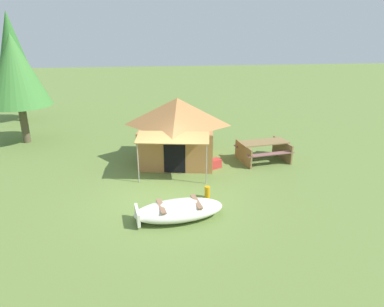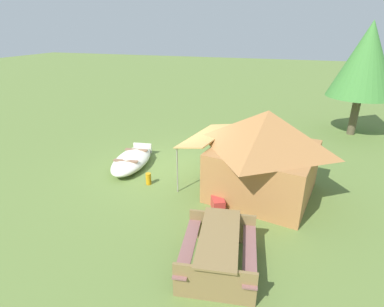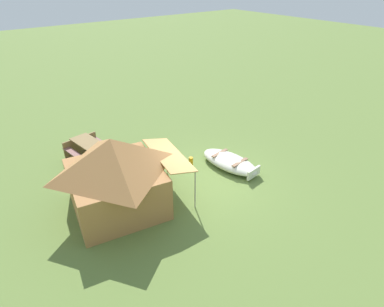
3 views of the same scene
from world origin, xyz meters
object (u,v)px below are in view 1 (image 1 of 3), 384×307
canvas_cabin_tent (177,129)px  picnic_table (263,149)px  pine_tree_back_left (12,52)px  cooler_box (215,164)px  beached_rowboat (179,210)px  pine_tree_back_right (15,71)px  fuel_can (207,192)px

canvas_cabin_tent → picnic_table: canvas_cabin_tent is taller
picnic_table → pine_tree_back_left: 14.23m
picnic_table → cooler_box: bearing=-166.1°
beached_rowboat → pine_tree_back_left: bearing=122.6°
picnic_table → cooler_box: 2.12m
pine_tree_back_right → canvas_cabin_tent: bearing=-26.3°
picnic_table → pine_tree_back_left: size_ratio=0.36×
cooler_box → pine_tree_back_right: bearing=151.7°
beached_rowboat → cooler_box: beached_rowboat is taller
picnic_table → pine_tree_back_right: bearing=159.4°
cooler_box → pine_tree_back_left: size_ratio=0.08×
picnic_table → fuel_can: picnic_table is taller
canvas_cabin_tent → picnic_table: 3.43m
picnic_table → fuel_can: 3.97m
cooler_box → pine_tree_back_right: 9.47m
fuel_can → pine_tree_back_left: (-8.62, 10.80, 3.57)m
pine_tree_back_left → pine_tree_back_right: bearing=-71.3°
pine_tree_back_left → pine_tree_back_right: (1.42, -4.19, -0.54)m
beached_rowboat → pine_tree_back_right: size_ratio=0.54×
canvas_cabin_tent → pine_tree_back_right: bearing=153.7°
beached_rowboat → picnic_table: 5.46m
fuel_can → pine_tree_back_right: (-7.20, 6.61, 3.03)m
canvas_cabin_tent → pine_tree_back_left: bearing=137.2°
beached_rowboat → fuel_can: bearing=48.2°
canvas_cabin_tent → cooler_box: canvas_cabin_tent is taller
cooler_box → pine_tree_back_left: (-9.32, 8.44, 3.59)m
fuel_can → picnic_table: bearing=46.4°
cooler_box → canvas_cabin_tent: bearing=142.5°
pine_tree_back_left → pine_tree_back_right: size_ratio=1.22×
beached_rowboat → pine_tree_back_left: size_ratio=0.44×
picnic_table → pine_tree_back_left: pine_tree_back_left is taller
picnic_table → pine_tree_back_left: (-11.35, 7.93, 3.26)m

